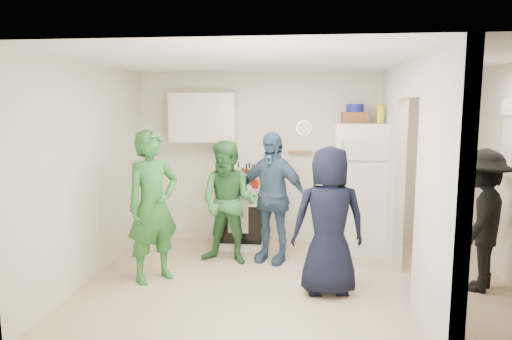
{
  "coord_description": "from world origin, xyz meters",
  "views": [
    {
      "loc": [
        0.07,
        -4.99,
        2.0
      ],
      "look_at": [
        -0.51,
        0.4,
        1.25
      ],
      "focal_mm": 32.0,
      "sensor_mm": 36.0,
      "label": 1
    }
  ],
  "objects_px": {
    "stove": "(242,216)",
    "yellow_cup_stack_top": "(380,114)",
    "blue_bowl": "(355,108)",
    "person_navy": "(329,221)",
    "person_denim": "(271,197)",
    "wicker_basket": "(355,118)",
    "person_nook": "(480,220)",
    "person_green_left": "(153,206)",
    "person_green_center": "(229,203)",
    "fridge": "(360,188)"
  },
  "relations": [
    {
      "from": "stove",
      "to": "yellow_cup_stack_top",
      "type": "distance_m",
      "value": 2.39
    },
    {
      "from": "blue_bowl",
      "to": "person_navy",
      "type": "relative_size",
      "value": 0.15
    },
    {
      "from": "stove",
      "to": "person_denim",
      "type": "bearing_deg",
      "value": -51.6
    },
    {
      "from": "blue_bowl",
      "to": "wicker_basket",
      "type": "bearing_deg",
      "value": 0.0
    },
    {
      "from": "person_navy",
      "to": "person_nook",
      "type": "height_order",
      "value": "person_navy"
    },
    {
      "from": "person_green_left",
      "to": "person_green_center",
      "type": "height_order",
      "value": "person_green_left"
    },
    {
      "from": "person_green_center",
      "to": "person_denim",
      "type": "distance_m",
      "value": 0.56
    },
    {
      "from": "person_nook",
      "to": "blue_bowl",
      "type": "bearing_deg",
      "value": -103.2
    },
    {
      "from": "wicker_basket",
      "to": "yellow_cup_stack_top",
      "type": "bearing_deg",
      "value": -25.11
    },
    {
      "from": "person_green_left",
      "to": "yellow_cup_stack_top",
      "type": "bearing_deg",
      "value": -22.25
    },
    {
      "from": "stove",
      "to": "yellow_cup_stack_top",
      "type": "bearing_deg",
      "value": -3.94
    },
    {
      "from": "person_green_center",
      "to": "blue_bowl",
      "type": "bearing_deg",
      "value": 35.13
    },
    {
      "from": "person_green_left",
      "to": "person_denim",
      "type": "bearing_deg",
      "value": -15.51
    },
    {
      "from": "fridge",
      "to": "person_green_center",
      "type": "height_order",
      "value": "fridge"
    },
    {
      "from": "blue_bowl",
      "to": "person_green_left",
      "type": "distance_m",
      "value": 3.0
    },
    {
      "from": "blue_bowl",
      "to": "stove",
      "type": "bearing_deg",
      "value": -179.27
    },
    {
      "from": "stove",
      "to": "yellow_cup_stack_top",
      "type": "height_order",
      "value": "yellow_cup_stack_top"
    },
    {
      "from": "person_nook",
      "to": "person_green_center",
      "type": "bearing_deg",
      "value": -67.82
    },
    {
      "from": "yellow_cup_stack_top",
      "to": "person_green_center",
      "type": "xyz_separation_m",
      "value": [
        -1.95,
        -0.6,
        -1.12
      ]
    },
    {
      "from": "person_green_left",
      "to": "person_navy",
      "type": "height_order",
      "value": "person_green_left"
    },
    {
      "from": "fridge",
      "to": "person_nook",
      "type": "distance_m",
      "value": 1.7
    },
    {
      "from": "person_green_left",
      "to": "person_green_center",
      "type": "distance_m",
      "value": 1.03
    },
    {
      "from": "wicker_basket",
      "to": "person_denim",
      "type": "bearing_deg",
      "value": -150.52
    },
    {
      "from": "yellow_cup_stack_top",
      "to": "person_nook",
      "type": "height_order",
      "value": "yellow_cup_stack_top"
    },
    {
      "from": "fridge",
      "to": "person_denim",
      "type": "distance_m",
      "value": 1.32
    },
    {
      "from": "stove",
      "to": "person_green_center",
      "type": "xyz_separation_m",
      "value": [
        -0.06,
        -0.73,
        0.35
      ]
    },
    {
      "from": "fridge",
      "to": "blue_bowl",
      "type": "xyz_separation_m",
      "value": [
        -0.1,
        0.05,
        1.1
      ]
    },
    {
      "from": "blue_bowl",
      "to": "person_denim",
      "type": "relative_size",
      "value": 0.14
    },
    {
      "from": "person_denim",
      "to": "person_navy",
      "type": "height_order",
      "value": "person_denim"
    },
    {
      "from": "person_navy",
      "to": "person_nook",
      "type": "bearing_deg",
      "value": -178.38
    },
    {
      "from": "stove",
      "to": "person_green_center",
      "type": "relative_size",
      "value": 0.56
    },
    {
      "from": "fridge",
      "to": "yellow_cup_stack_top",
      "type": "height_order",
      "value": "yellow_cup_stack_top"
    },
    {
      "from": "stove",
      "to": "yellow_cup_stack_top",
      "type": "xyz_separation_m",
      "value": [
        1.89,
        -0.13,
        1.46
      ]
    },
    {
      "from": "person_denim",
      "to": "person_nook",
      "type": "distance_m",
      "value": 2.44
    },
    {
      "from": "fridge",
      "to": "blue_bowl",
      "type": "distance_m",
      "value": 1.1
    },
    {
      "from": "yellow_cup_stack_top",
      "to": "person_navy",
      "type": "height_order",
      "value": "yellow_cup_stack_top"
    },
    {
      "from": "person_green_left",
      "to": "person_green_center",
      "type": "relative_size",
      "value": 1.11
    },
    {
      "from": "fridge",
      "to": "yellow_cup_stack_top",
      "type": "distance_m",
      "value": 1.04
    },
    {
      "from": "person_green_left",
      "to": "person_navy",
      "type": "relative_size",
      "value": 1.09
    },
    {
      "from": "person_green_center",
      "to": "wicker_basket",
      "type": "bearing_deg",
      "value": 35.13
    },
    {
      "from": "wicker_basket",
      "to": "person_navy",
      "type": "distance_m",
      "value": 1.96
    },
    {
      "from": "person_green_center",
      "to": "person_navy",
      "type": "bearing_deg",
      "value": -24.4
    },
    {
      "from": "stove",
      "to": "person_green_center",
      "type": "height_order",
      "value": "person_green_center"
    },
    {
      "from": "blue_bowl",
      "to": "person_denim",
      "type": "xyz_separation_m",
      "value": [
        -1.09,
        -0.62,
        -1.14
      ]
    },
    {
      "from": "fridge",
      "to": "blue_bowl",
      "type": "relative_size",
      "value": 7.43
    },
    {
      "from": "blue_bowl",
      "to": "person_denim",
      "type": "distance_m",
      "value": 1.7
    },
    {
      "from": "person_green_left",
      "to": "person_denim",
      "type": "distance_m",
      "value": 1.53
    },
    {
      "from": "wicker_basket",
      "to": "person_denim",
      "type": "relative_size",
      "value": 0.21
    },
    {
      "from": "stove",
      "to": "person_nook",
      "type": "distance_m",
      "value": 3.11
    },
    {
      "from": "person_green_left",
      "to": "person_green_center",
      "type": "bearing_deg",
      "value": -5.65
    }
  ]
}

